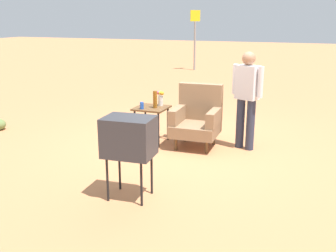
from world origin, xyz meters
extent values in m
plane|color=#C17A4C|center=(0.00, 0.00, 0.00)|extent=(60.00, 60.00, 0.00)
cylinder|color=brown|center=(-0.10, -0.31, 0.11)|extent=(0.05, 0.05, 0.22)
cylinder|color=brown|center=(0.43, -0.30, 0.11)|extent=(0.05, 0.05, 0.22)
cylinder|color=brown|center=(-0.12, 0.22, 0.11)|extent=(0.05, 0.05, 0.22)
cylinder|color=brown|center=(0.41, 0.24, 0.11)|extent=(0.05, 0.05, 0.22)
cube|color=#8C6B4C|center=(0.16, -0.04, 0.32)|extent=(0.79, 0.79, 0.20)
cube|color=#8C6B4C|center=(0.14, 0.28, 0.74)|extent=(0.77, 0.19, 0.64)
cube|color=#8C6B4C|center=(-0.16, -0.05, 0.55)|extent=(0.17, 0.69, 0.26)
cube|color=#8C6B4C|center=(0.48, -0.03, 0.55)|extent=(0.17, 0.69, 0.26)
cylinder|color=black|center=(-0.89, -0.25, 0.30)|extent=(0.04, 0.04, 0.61)
cylinder|color=black|center=(-0.44, -0.25, 0.30)|extent=(0.04, 0.04, 0.61)
cylinder|color=black|center=(-0.89, 0.20, 0.30)|extent=(0.04, 0.04, 0.61)
cylinder|color=black|center=(-0.44, 0.20, 0.30)|extent=(0.04, 0.04, 0.61)
cube|color=brown|center=(-0.67, -0.03, 0.62)|extent=(0.56, 0.56, 0.03)
cylinder|color=black|center=(0.21, -2.03, 0.28)|extent=(0.03, 0.03, 0.55)
cylinder|color=black|center=(-0.23, -2.06, 0.28)|extent=(0.03, 0.03, 0.55)
cylinder|color=black|center=(0.23, -2.39, 0.28)|extent=(0.03, 0.03, 0.55)
cylinder|color=black|center=(-0.21, -2.42, 0.28)|extent=(0.03, 0.03, 0.55)
cube|color=#333338|center=(0.00, -2.22, 0.79)|extent=(0.63, 0.48, 0.48)
cube|color=#383D3F|center=(-0.02, -2.00, 0.79)|extent=(0.42, 0.04, 0.34)
cylinder|color=#2D3347|center=(0.87, 0.24, 0.43)|extent=(0.14, 0.14, 0.86)
cylinder|color=#2D3347|center=(1.05, 0.17, 0.43)|extent=(0.14, 0.14, 0.86)
cube|color=silver|center=(0.96, 0.20, 1.14)|extent=(0.42, 0.34, 0.56)
cylinder|color=silver|center=(0.74, 0.29, 1.17)|extent=(0.09, 0.09, 0.50)
cylinder|color=silver|center=(1.18, 0.12, 1.17)|extent=(0.09, 0.09, 0.50)
sphere|color=#A37556|center=(0.96, 0.20, 1.53)|extent=(0.22, 0.22, 0.22)
cylinder|color=gray|center=(-2.98, 9.77, 1.00)|extent=(0.08, 0.08, 2.00)
cube|color=yellow|center=(-2.98, 9.77, 2.22)|extent=(0.33, 0.33, 0.44)
cylinder|color=blue|center=(-0.77, -0.22, 0.70)|extent=(0.07, 0.07, 0.12)
cylinder|color=brown|center=(-0.59, -0.05, 0.79)|extent=(0.07, 0.07, 0.30)
cylinder|color=silver|center=(-0.57, 0.15, 0.73)|extent=(0.09, 0.09, 0.18)
sphere|color=yellow|center=(-0.57, 0.15, 0.87)|extent=(0.07, 0.07, 0.07)
sphere|color=#E04C66|center=(-0.61, 0.16, 0.87)|extent=(0.07, 0.07, 0.07)
sphere|color=orange|center=(-0.53, 0.14, 0.87)|extent=(0.07, 0.07, 0.07)
camera|label=1|loc=(2.09, -6.28, 2.18)|focal=42.28mm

